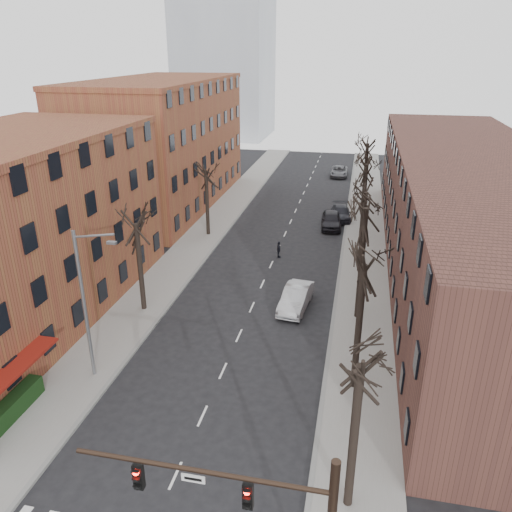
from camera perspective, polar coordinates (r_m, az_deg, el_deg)
The scene contains 20 objects.
sidewalk_left at distance 52.09m, azimuth -5.56°, elevation 2.86°, with size 4.00×90.00×0.15m, color gray.
sidewalk_right at distance 49.89m, azimuth 12.29°, elevation 1.52°, with size 4.00×90.00×0.15m, color gray.
building_left_far at distance 61.17m, azimuth -10.62°, elevation 12.30°, with size 12.00×28.00×14.00m, color brown.
building_right at distance 44.48m, azimuth 23.11°, elevation 4.30°, with size 12.00×50.00×10.00m, color #4E2C24.
awning_left at distance 29.90m, azimuth -25.57°, elevation -16.18°, with size 1.20×7.00×0.15m, color maroon.
hedge at distance 28.99m, azimuth -27.15°, elevation -16.23°, with size 0.80×6.00×1.00m, color #173311.
tree_right_a at distance 23.64m, azimuth 10.39°, elevation -26.21°, with size 5.20×5.20×10.00m, color black, non-canonical shape.
tree_right_b at distance 29.56m, azimuth 11.03°, elevation -14.53°, with size 5.20×5.20×10.80m, color black, non-canonical shape.
tree_right_c at distance 36.28m, azimuth 11.41°, elevation -6.95°, with size 5.20×5.20×11.60m, color black, non-canonical shape.
tree_right_d at distance 43.44m, azimuth 11.66°, elevation -1.80°, with size 5.20×5.20×10.00m, color black, non-canonical shape.
tree_right_e at distance 50.85m, azimuth 11.84°, elevation 1.88°, with size 5.20×5.20×10.80m, color black, non-canonical shape.
tree_right_f at distance 58.41m, azimuth 11.97°, elevation 4.61°, with size 5.20×5.20×11.60m, color black, non-canonical shape.
tree_left_a at distance 37.50m, azimuth -12.64°, elevation -6.02°, with size 5.20×5.20×9.50m, color black, non-canonical shape.
tree_left_b at distance 51.10m, azimuth -5.46°, elevation 2.38°, with size 5.20×5.20×9.50m, color black, non-canonical shape.
streetlight at distance 28.76m, azimuth -18.83°, elevation -4.75°, with size 2.45×0.22×9.03m.
silver_sedan at distance 36.60m, azimuth 4.57°, elevation -4.80°, with size 1.73×4.95×1.63m, color #AFB1B6.
parked_car_near at distance 53.44m, azimuth 8.58°, elevation 4.12°, with size 2.02×5.02×1.71m, color black.
parked_car_mid at distance 56.30m, azimuth 9.66°, elevation 4.88°, with size 2.04×5.01×1.46m, color black.
parked_car_far at distance 75.85m, azimuth 9.48°, elevation 9.51°, with size 2.40×5.21×1.45m, color #5C5D63.
pedestrian_crossing at distance 45.24m, azimuth 2.62°, elevation 0.74°, with size 0.90×0.37×1.53m, color black.
Camera 1 is at (6.99, -11.66, 17.70)m, focal length 35.00 mm.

